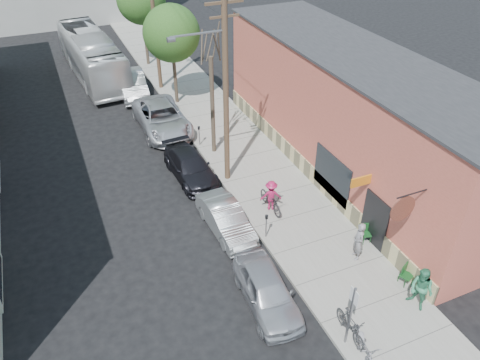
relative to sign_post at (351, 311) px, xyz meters
name	(u,v)px	position (x,y,z in m)	size (l,w,h in m)	color
ground	(231,270)	(-2.35, 5.05, -1.83)	(120.00, 120.00, 0.00)	black
sidewalk	(226,134)	(1.90, 16.05, -1.76)	(4.50, 58.00, 0.15)	gray
cafe_building	(350,114)	(6.64, 10.04, 1.47)	(6.60, 20.20, 6.61)	#BB5645
sign_post	(351,311)	(0.00, 0.00, 0.00)	(0.07, 0.45, 2.80)	slate
parking_meter_near	(266,222)	(-0.10, 6.26, -0.85)	(0.14, 0.14, 1.24)	slate
parking_meter_far	(199,133)	(-0.10, 15.36, -0.85)	(0.14, 0.14, 1.24)	slate
utility_pole_near	(225,88)	(0.04, 11.42, 3.58)	(3.57, 0.28, 10.00)	#503A28
utility_pole_far	(154,17)	(0.10, 24.73, 3.51)	(1.80, 0.28, 10.00)	#503A28
tree_bare	(212,106)	(0.45, 14.37, 1.20)	(0.24, 0.24, 5.76)	#44392C
tree_leafy_mid	(171,33)	(0.45, 21.76, 3.19)	(3.76, 3.76, 6.76)	#44392C
patio_chair_a	(365,234)	(3.85, 4.19, -1.24)	(0.50, 0.50, 0.88)	#12421A
patio_chair_b	(406,275)	(3.85, 1.41, -1.24)	(0.50, 0.50, 0.88)	#12421A
patron_grey	(358,241)	(2.89, 3.47, -0.76)	(0.67, 0.44, 1.84)	gray
patron_green	(421,289)	(3.46, 0.26, -0.73)	(0.93, 0.72, 1.91)	#34825B
cyclist	(271,195)	(1.02, 8.03, -0.88)	(1.04, 0.60, 1.61)	#9B1645
cyclist_bike	(271,200)	(1.02, 8.03, -1.14)	(0.72, 2.05, 1.08)	black
parked_bike_a	(350,325)	(0.29, 0.19, -1.13)	(0.52, 1.84, 1.10)	black
parked_bike_b	(364,346)	(0.25, -0.70, -1.16)	(0.70, 2.00, 1.05)	gray
car_0	(267,290)	(-1.75, 2.85, -1.10)	(1.72, 4.28, 1.46)	#B6B7BE
car_1	(226,219)	(-1.55, 7.57, -1.15)	(1.45, 4.16, 1.37)	#ABB0B3
car_2	(190,167)	(-1.64, 12.48, -1.15)	(1.90, 4.67, 1.36)	black
car_3	(162,118)	(-1.55, 18.36, -0.99)	(2.81, 6.09, 1.69)	#B7B9C0
car_4	(133,84)	(-2.06, 24.49, -0.98)	(1.80, 5.15, 1.70)	#A7ACAF
bus	(92,56)	(-4.07, 29.20, -0.11)	(2.89, 12.36, 3.44)	white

